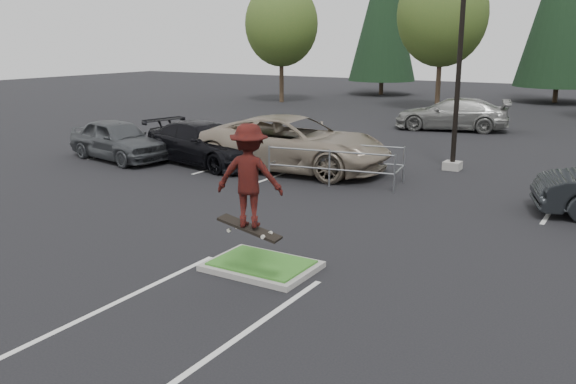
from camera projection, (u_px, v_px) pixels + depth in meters
The scene contains 13 objects.
ground at pixel (262, 269), 12.77m from camera, with size 120.00×120.00×0.00m, color black.
grass_median at pixel (262, 265), 12.75m from camera, with size 2.20×1.60×0.16m.
stall_lines at pixel (334, 198), 18.45m from camera, with size 22.62×17.60×0.01m.
light_pole at pixel (461, 43), 21.37m from camera, with size 0.70×0.60×10.12m.
decid_a at pixel (282, 27), 45.37m from camera, with size 5.44×5.44×8.91m.
decid_b at pixel (442, 18), 39.67m from camera, with size 5.89×5.89×9.64m.
conif_a at pixel (384, 10), 51.27m from camera, with size 5.72×5.72×13.00m.
cart_corral at pixel (322, 158), 20.54m from camera, with size 4.51×2.23×1.22m.
skateboarder at pixel (249, 176), 11.19m from camera, with size 1.41×1.09×2.15m.
car_l_tan at pixel (293, 144), 22.18m from camera, with size 3.28×7.11×1.97m, color gray.
car_l_black at pixel (203, 143), 23.28m from camera, with size 2.26×5.55×1.61m, color black.
car_l_grey at pixel (117, 140), 24.14m from camera, with size 1.91×4.75×1.62m, color #44474A.
car_far_silver at pixel (453, 114), 32.06m from camera, with size 2.36×5.81×1.69m, color gray.
Camera 1 is at (6.66, -9.98, 4.68)m, focal length 38.00 mm.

